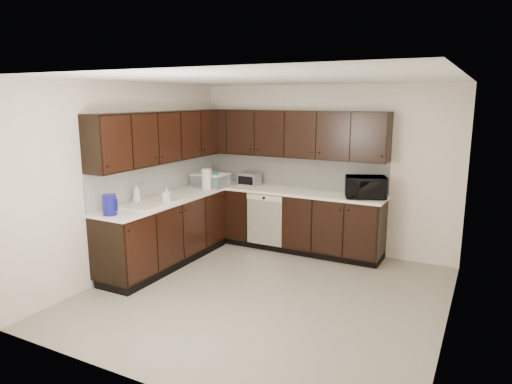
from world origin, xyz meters
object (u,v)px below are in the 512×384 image
sink (150,208)px  microwave (366,187)px  toaster_oven (249,179)px  storage_bin (211,180)px  blue_pitcher (110,205)px

sink → microwave: bearing=34.3°
toaster_oven → storage_bin: bearing=-142.2°
sink → toaster_oven: bearing=71.9°
sink → blue_pitcher: size_ratio=3.32×
toaster_oven → microwave: bearing=0.3°
toaster_oven → storage_bin: toaster_oven is taller
toaster_oven → blue_pitcher: size_ratio=1.29×
sink → toaster_oven: 1.82m
storage_bin → blue_pitcher: size_ratio=2.04×
microwave → toaster_oven: size_ratio=1.70×
sink → storage_bin: 1.37m
sink → microwave: microwave is taller
sink → blue_pitcher: (-0.01, -0.69, 0.18)m
microwave → toaster_oven: microwave is taller
storage_bin → microwave: bearing=7.1°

